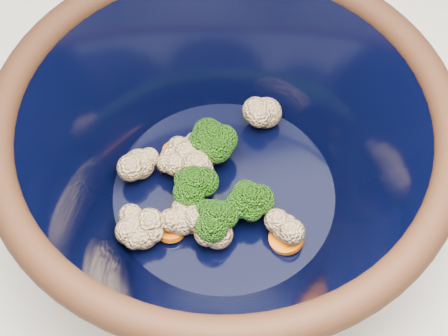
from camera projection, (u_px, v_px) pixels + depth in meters
The scene contains 2 objects.
mixing_bowl at pixel (224, 158), 0.57m from camera, with size 0.41×0.41×0.17m.
vegetable_pile at pixel (203, 184), 0.60m from camera, with size 0.19×0.17×0.05m.
Camera 1 is at (-0.05, -0.28, 1.47)m, focal length 50.00 mm.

